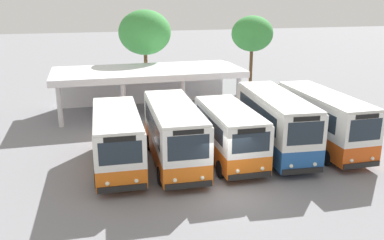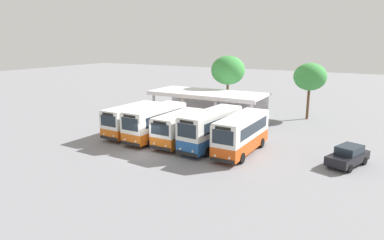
# 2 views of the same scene
# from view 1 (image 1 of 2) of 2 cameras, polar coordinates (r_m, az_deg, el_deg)

# --- Properties ---
(ground_plane) EXTENTS (180.00, 180.00, 0.00)m
(ground_plane) POSITION_cam_1_polar(r_m,az_deg,el_deg) (19.76, 5.03, -9.94)
(ground_plane) COLOR gray
(city_bus_nearest_orange) EXTENTS (2.66, 7.22, 3.12)m
(city_bus_nearest_orange) POSITION_cam_1_polar(r_m,az_deg,el_deg) (21.92, -10.34, -2.46)
(city_bus_nearest_orange) COLOR black
(city_bus_nearest_orange) RESTS_ON ground
(city_bus_second_in_row) EXTENTS (2.70, 7.86, 3.33)m
(city_bus_second_in_row) POSITION_cam_1_polar(r_m,az_deg,el_deg) (22.16, -2.51, -1.68)
(city_bus_second_in_row) COLOR black
(city_bus_second_in_row) RESTS_ON ground
(city_bus_middle_cream) EXTENTS (2.54, 6.59, 3.04)m
(city_bus_middle_cream) POSITION_cam_1_polar(r_m,az_deg,el_deg) (22.67, 5.20, -1.70)
(city_bus_middle_cream) COLOR black
(city_bus_middle_cream) RESTS_ON ground
(city_bus_fourth_amber) EXTENTS (2.91, 8.23, 3.46)m
(city_bus_fourth_amber) POSITION_cam_1_polar(r_m,az_deg,el_deg) (24.30, 11.44, -0.15)
(city_bus_fourth_amber) COLOR black
(city_bus_fourth_amber) RESTS_ON ground
(city_bus_fifth_blue) EXTENTS (2.42, 8.08, 3.37)m
(city_bus_fifth_blue) POSITION_cam_1_polar(r_m,az_deg,el_deg) (25.66, 17.65, 0.18)
(city_bus_fifth_blue) COLOR black
(city_bus_fifth_blue) RESTS_ON ground
(terminal_canopy) EXTENTS (14.55, 5.99, 3.40)m
(terminal_canopy) POSITION_cam_1_polar(r_m,az_deg,el_deg) (33.07, -6.28, 5.97)
(terminal_canopy) COLOR silver
(terminal_canopy) RESTS_ON ground
(waiting_chair_end_by_column) EXTENTS (0.45, 0.45, 0.86)m
(waiting_chair_end_by_column) POSITION_cam_1_polar(r_m,az_deg,el_deg) (31.70, -6.00, 1.52)
(waiting_chair_end_by_column) COLOR slate
(waiting_chair_end_by_column) RESTS_ON ground
(waiting_chair_second_from_end) EXTENTS (0.45, 0.45, 0.86)m
(waiting_chair_second_from_end) POSITION_cam_1_polar(r_m,az_deg,el_deg) (31.92, -5.01, 1.66)
(waiting_chair_second_from_end) COLOR slate
(waiting_chair_second_from_end) RESTS_ON ground
(waiting_chair_middle_seat) EXTENTS (0.45, 0.45, 0.86)m
(waiting_chair_middle_seat) POSITION_cam_1_polar(r_m,az_deg,el_deg) (31.96, -3.96, 1.71)
(waiting_chair_middle_seat) COLOR slate
(waiting_chair_middle_seat) RESTS_ON ground
(roadside_tree_behind_canopy) EXTENTS (4.57, 4.57, 7.72)m
(roadside_tree_behind_canopy) POSITION_cam_1_polar(r_m,az_deg,el_deg) (36.88, -6.57, 11.96)
(roadside_tree_behind_canopy) COLOR brown
(roadside_tree_behind_canopy) RESTS_ON ground
(roadside_tree_east_of_canopy) EXTENTS (4.00, 4.00, 7.04)m
(roadside_tree_east_of_canopy) POSITION_cam_1_polar(r_m,az_deg,el_deg) (40.79, 8.36, 11.75)
(roadside_tree_east_of_canopy) COLOR brown
(roadside_tree_east_of_canopy) RESTS_ON ground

